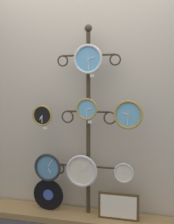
{
  "coord_description": "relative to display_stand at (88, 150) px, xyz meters",
  "views": [
    {
      "loc": [
        0.82,
        -2.6,
        1.36
      ],
      "look_at": [
        0.0,
        0.36,
        1.11
      ],
      "focal_mm": 50.0,
      "sensor_mm": 36.0,
      "label": 1
    }
  ],
  "objects": [
    {
      "name": "price_tag_mid",
      "position": [
        -0.44,
        -0.08,
        0.22
      ],
      "size": [
        0.04,
        0.0,
        0.03
      ],
      "color": "white"
    },
    {
      "name": "clock_middle_left",
      "position": [
        -0.47,
        -0.08,
        0.35
      ],
      "size": [
        0.22,
        0.04,
        0.22
      ],
      "color": "black"
    },
    {
      "name": "price_tag_lower",
      "position": [
        0.04,
        -0.08,
        0.3
      ],
      "size": [
        0.04,
        0.0,
        0.03
      ],
      "color": "white"
    },
    {
      "name": "low_shelf",
      "position": [
        0.0,
        -0.06,
        -0.68
      ],
      "size": [
        2.2,
        0.36,
        0.06
      ],
      "color": "#9E7A4C",
      "rests_on": "ground_plane"
    },
    {
      "name": "clock_top_center",
      "position": [
        0.02,
        -0.08,
        0.91
      ],
      "size": [
        0.29,
        0.04,
        0.29
      ],
      "color": "#60A8DB"
    },
    {
      "name": "price_tag_upper",
      "position": [
        0.06,
        -0.08,
        0.75
      ],
      "size": [
        0.04,
        0.0,
        0.03
      ],
      "color": "white"
    },
    {
      "name": "picture_frame",
      "position": [
        0.33,
        -0.09,
        -0.52
      ],
      "size": [
        0.4,
        0.02,
        0.27
      ],
      "color": "#4C381E",
      "rests_on": "low_shelf"
    },
    {
      "name": "vinyl_record",
      "position": [
        -0.42,
        -0.05,
        -0.49
      ],
      "size": [
        0.33,
        0.01,
        0.33
      ],
      "color": "black",
      "rests_on": "low_shelf"
    },
    {
      "name": "clock_bottom_center",
      "position": [
        -0.04,
        -0.09,
        -0.2
      ],
      "size": [
        0.33,
        0.04,
        0.33
      ],
      "color": "silver"
    },
    {
      "name": "clock_middle_right",
      "position": [
        0.42,
        -0.11,
        0.38
      ],
      "size": [
        0.28,
        0.04,
        0.28
      ],
      "color": "#60A8DB"
    },
    {
      "name": "clock_bottom_right",
      "position": [
        0.38,
        -0.07,
        -0.19
      ],
      "size": [
        0.2,
        0.04,
        0.2
      ],
      "color": "silver"
    },
    {
      "name": "clock_middle_center",
      "position": [
        0.01,
        -0.08,
        0.42
      ],
      "size": [
        0.22,
        0.04,
        0.22
      ],
      "color": "#60A8DB"
    },
    {
      "name": "clock_bottom_left",
      "position": [
        -0.41,
        -0.09,
        -0.19
      ],
      "size": [
        0.29,
        0.04,
        0.29
      ],
      "color": "#4C84B2"
    },
    {
      "name": "display_stand",
      "position": [
        0.0,
        0.0,
        0.0
      ],
      "size": [
        0.74,
        0.38,
        1.97
      ],
      "color": "#382D1E",
      "rests_on": "ground_plane"
    },
    {
      "name": "shop_wall",
      "position": [
        0.0,
        0.16,
        0.69
      ],
      "size": [
        4.4,
        0.04,
        2.8
      ],
      "color": "#BCB2A3",
      "rests_on": "ground_plane"
    }
  ]
}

